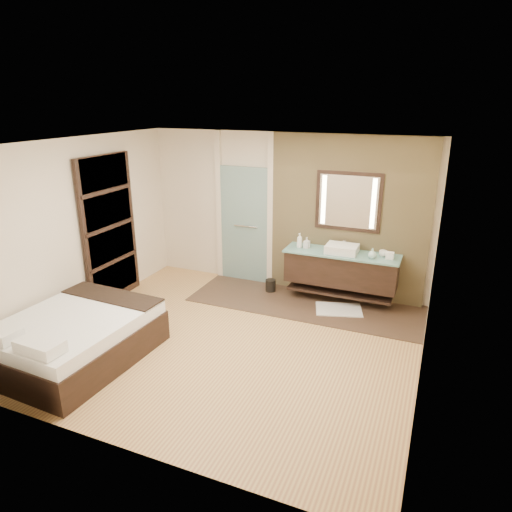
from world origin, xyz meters
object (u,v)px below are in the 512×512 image
at_px(vanity, 341,269).
at_px(mirror_unit, 348,202).
at_px(bed, 75,338).
at_px(waste_bin, 271,286).

xyz_separation_m(vanity, mirror_unit, (0.00, 0.24, 1.07)).
bearing_deg(bed, mirror_unit, 52.95).
height_order(vanity, waste_bin, vanity).
bearing_deg(bed, waste_bin, 65.37).
distance_m(bed, waste_bin, 3.39).
height_order(vanity, bed, vanity).
xyz_separation_m(mirror_unit, waste_bin, (-1.20, -0.31, -1.54)).
distance_m(mirror_unit, waste_bin, 1.98).
height_order(bed, waste_bin, bed).
distance_m(vanity, mirror_unit, 1.10).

